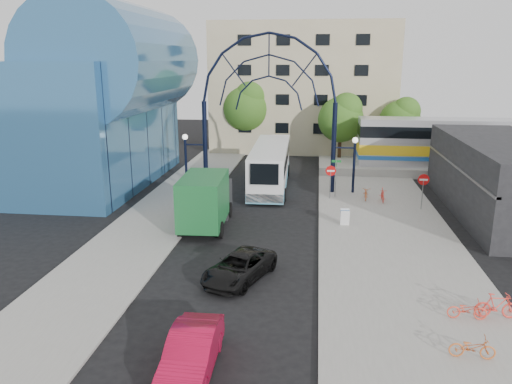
# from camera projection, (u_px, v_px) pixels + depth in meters

# --- Properties ---
(ground) EXTENTS (120.00, 120.00, 0.00)m
(ground) POSITION_uv_depth(u_px,v_px,m) (242.00, 259.00, 26.11)
(ground) COLOR black
(ground) RESTS_ON ground
(sidewalk_east) EXTENTS (8.00, 56.00, 0.12)m
(sidewalk_east) POSITION_uv_depth(u_px,v_px,m) (388.00, 238.00, 28.99)
(sidewalk_east) COLOR gray
(sidewalk_east) RESTS_ON ground
(plaza_west) EXTENTS (5.00, 50.00, 0.12)m
(plaza_west) POSITION_uv_depth(u_px,v_px,m) (157.00, 218.00, 32.61)
(plaza_west) COLOR gray
(plaza_west) RESTS_ON ground
(gateway_arch) EXTENTS (13.64, 0.44, 12.10)m
(gateway_arch) POSITION_uv_depth(u_px,v_px,m) (269.00, 81.00, 37.31)
(gateway_arch) COLOR black
(gateway_arch) RESTS_ON ground
(stop_sign) EXTENTS (0.80, 0.07, 2.50)m
(stop_sign) POSITION_uv_depth(u_px,v_px,m) (331.00, 174.00, 36.53)
(stop_sign) COLOR slate
(stop_sign) RESTS_ON sidewalk_east
(do_not_enter_sign) EXTENTS (0.76, 0.07, 2.48)m
(do_not_enter_sign) POSITION_uv_depth(u_px,v_px,m) (423.00, 183.00, 33.89)
(do_not_enter_sign) COLOR slate
(do_not_enter_sign) RESTS_ON sidewalk_east
(street_name_sign) EXTENTS (0.70, 0.70, 2.80)m
(street_name_sign) POSITION_uv_depth(u_px,v_px,m) (336.00, 170.00, 37.02)
(street_name_sign) COLOR slate
(street_name_sign) RESTS_ON sidewalk_east
(sandwich_board) EXTENTS (0.55, 0.61, 0.99)m
(sandwich_board) POSITION_uv_depth(u_px,v_px,m) (345.00, 215.00, 30.99)
(sandwich_board) COLOR white
(sandwich_board) RESTS_ON sidewalk_east
(transit_hall) EXTENTS (16.50, 18.00, 14.50)m
(transit_hall) POSITION_uv_depth(u_px,v_px,m) (83.00, 103.00, 40.55)
(transit_hall) COLOR #2F6392
(transit_hall) RESTS_ON ground
(commercial_block_east) EXTENTS (6.00, 16.00, 5.00)m
(commercial_block_east) POSITION_uv_depth(u_px,v_px,m) (501.00, 178.00, 33.16)
(commercial_block_east) COLOR black
(commercial_block_east) RESTS_ON ground
(apartment_block) EXTENTS (20.00, 12.10, 14.00)m
(apartment_block) POSITION_uv_depth(u_px,v_px,m) (304.00, 87.00, 57.58)
(apartment_block) COLOR tan
(apartment_block) RESTS_ON ground
(train_platform) EXTENTS (32.00, 5.00, 0.80)m
(train_platform) POSITION_uv_depth(u_px,v_px,m) (498.00, 171.00, 44.74)
(train_platform) COLOR gray
(train_platform) RESTS_ON ground
(train_car) EXTENTS (25.10, 3.05, 4.20)m
(train_car) POSITION_uv_depth(u_px,v_px,m) (502.00, 143.00, 44.09)
(train_car) COLOR #B7B7BC
(train_car) RESTS_ON train_platform
(tree_north_a) EXTENTS (4.48, 4.48, 7.00)m
(tree_north_a) POSITION_uv_depth(u_px,v_px,m) (342.00, 117.00, 49.05)
(tree_north_a) COLOR #382314
(tree_north_a) RESTS_ON ground
(tree_north_b) EXTENTS (5.12, 5.12, 8.00)m
(tree_north_b) POSITION_uv_depth(u_px,v_px,m) (247.00, 105.00, 53.89)
(tree_north_b) COLOR #382314
(tree_north_b) RESTS_ON ground
(tree_north_c) EXTENTS (4.16, 4.16, 6.50)m
(tree_north_c) POSITION_uv_depth(u_px,v_px,m) (401.00, 119.00, 50.34)
(tree_north_c) COLOR #382314
(tree_north_c) RESTS_ON ground
(city_bus) EXTENTS (3.16, 12.33, 3.36)m
(city_bus) POSITION_uv_depth(u_px,v_px,m) (270.00, 165.00, 40.61)
(city_bus) COLOR white
(city_bus) RESTS_ON ground
(green_truck) EXTENTS (2.84, 6.83, 3.40)m
(green_truck) POSITION_uv_depth(u_px,v_px,m) (206.00, 200.00, 30.93)
(green_truck) COLOR black
(green_truck) RESTS_ON ground
(black_suv) EXTENTS (3.58, 4.99, 1.26)m
(black_suv) POSITION_uv_depth(u_px,v_px,m) (239.00, 267.00, 23.57)
(black_suv) COLOR black
(black_suv) RESTS_ON ground
(red_sedan) EXTENTS (1.60, 4.39, 1.44)m
(red_sedan) POSITION_uv_depth(u_px,v_px,m) (191.00, 353.00, 16.57)
(red_sedan) COLOR #AA0A2E
(red_sedan) RESTS_ON ground
(bike_near_a) EXTENTS (0.74, 1.78, 0.92)m
(bike_near_a) POSITION_uv_depth(u_px,v_px,m) (366.00, 193.00, 36.78)
(bike_near_a) COLOR #D15F29
(bike_near_a) RESTS_ON sidewalk_east
(bike_near_b) EXTENTS (0.48, 1.63, 0.98)m
(bike_near_b) POSITION_uv_depth(u_px,v_px,m) (383.00, 195.00, 36.10)
(bike_near_b) COLOR #F23C30
(bike_near_b) RESTS_ON sidewalk_east
(bike_far_a) EXTENTS (1.55, 0.56, 0.81)m
(bike_far_a) POSITION_uv_depth(u_px,v_px,m) (467.00, 310.00, 19.81)
(bike_far_a) COLOR #F74831
(bike_far_a) RESTS_ON sidewalk_east
(bike_far_b) EXTENTS (1.79, 0.59, 1.06)m
(bike_far_b) POSITION_uv_depth(u_px,v_px,m) (497.00, 306.00, 19.85)
(bike_far_b) COLOR #F53C31
(bike_far_b) RESTS_ON sidewalk_east
(bike_far_c) EXTENTS (1.58, 0.62, 0.82)m
(bike_far_c) POSITION_uv_depth(u_px,v_px,m) (472.00, 347.00, 17.21)
(bike_far_c) COLOR #D3642A
(bike_far_c) RESTS_ON sidewalk_east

